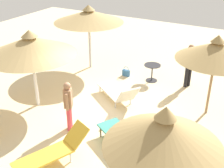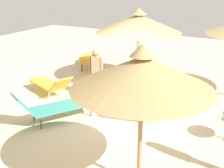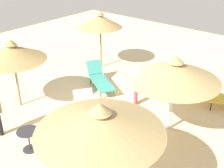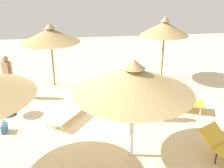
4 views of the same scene
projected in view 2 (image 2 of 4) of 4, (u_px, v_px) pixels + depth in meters
name	position (u px, v px, depth m)	size (l,w,h in m)	color
ground	(123.00, 111.00, 8.87)	(24.00, 24.00, 0.10)	beige
parasol_umbrella_near_left	(138.00, 23.00, 10.28)	(2.89, 2.89, 2.65)	white
parasol_umbrella_center	(142.00, 73.00, 4.95)	(2.39, 2.39, 2.65)	olive
lounge_chair_back	(52.00, 106.00, 8.01)	(1.62, 2.14, 0.91)	teal
lounge_chair_far_right	(155.00, 104.00, 8.25)	(1.69, 2.01, 0.92)	silver
lounge_chair_far_left	(50.00, 84.00, 9.79)	(2.03, 1.28, 0.80)	gold
lounge_chair_edge	(90.00, 59.00, 12.66)	(1.61, 2.16, 0.75)	gold
person_standing_front	(96.00, 71.00, 9.46)	(0.41, 0.31, 1.56)	#D83F4C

